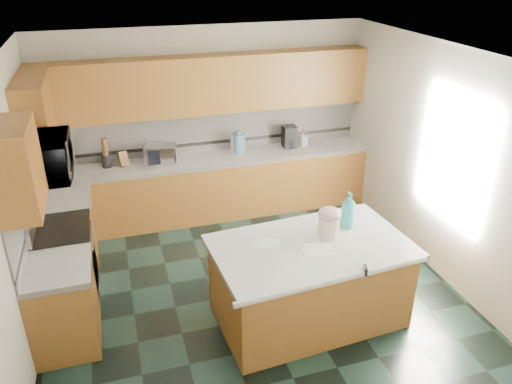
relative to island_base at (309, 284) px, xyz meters
name	(u,v)px	position (x,y,z in m)	size (l,w,h in m)	color
floor	(252,292)	(-0.46, 0.58, -0.43)	(4.60, 4.60, 0.00)	black
ceiling	(251,57)	(-0.46, 0.58, 2.27)	(4.60, 4.60, 0.00)	white
wall_back	(207,122)	(-0.46, 2.90, 0.92)	(4.60, 0.04, 2.70)	silver
wall_front	(353,337)	(-0.46, -1.74, 0.92)	(4.60, 0.04, 2.70)	silver
wall_left	(12,219)	(-2.78, 0.58, 0.92)	(0.04, 4.60, 2.70)	silver
wall_right	(442,163)	(1.86, 0.58, 0.92)	(0.04, 4.60, 2.70)	silver
back_base_cab	(214,188)	(-0.46, 2.58, 0.00)	(4.60, 0.60, 0.86)	#59310F
back_countertop	(213,159)	(-0.46, 2.58, 0.46)	(4.60, 0.64, 0.06)	white
back_upper_cab	(208,84)	(-0.46, 2.71, 1.51)	(4.60, 0.33, 0.78)	#59310F
back_backsplash	(208,130)	(-0.46, 2.87, 0.81)	(4.60, 0.02, 0.63)	silver
back_accent_band	(208,143)	(-0.46, 2.86, 0.61)	(4.60, 0.01, 0.05)	black
left_base_cab_rear	(69,232)	(-2.46, 1.87, 0.00)	(0.60, 0.82, 0.86)	#59310F
left_counter_rear	(63,199)	(-2.46, 1.87, 0.46)	(0.64, 0.82, 0.06)	white
left_base_cab_front	(64,308)	(-2.46, 0.34, 0.00)	(0.60, 0.72, 0.86)	#59310F
left_counter_front	(56,269)	(-2.46, 0.34, 0.46)	(0.64, 0.72, 0.06)	white
left_backsplash	(25,204)	(-2.74, 1.13, 0.81)	(0.02, 2.30, 0.63)	silver
left_accent_band	(29,220)	(-2.74, 1.13, 0.61)	(0.01, 2.30, 0.05)	black
left_upper_cab_rear	(35,112)	(-2.59, 2.00, 1.51)	(0.33, 1.09, 0.78)	#59310F
left_upper_cab_front	(17,169)	(-2.59, 0.34, 1.51)	(0.33, 0.72, 0.78)	#59310F
range_body	(67,266)	(-2.46, 1.08, 0.01)	(0.60, 0.76, 0.88)	#B7B7BC
range_oven_door	(94,265)	(-2.17, 1.08, -0.03)	(0.02, 0.68, 0.55)	black
range_cooktop	(60,230)	(-2.46, 1.08, 0.47)	(0.62, 0.78, 0.04)	black
range_handle	(92,235)	(-2.14, 1.08, 0.35)	(0.02, 0.02, 0.66)	#B7B7BC
range_backguard	(31,224)	(-2.72, 1.08, 0.59)	(0.06, 0.76, 0.18)	#B7B7BC
microwave	(45,158)	(-2.46, 1.08, 1.30)	(0.73, 0.50, 0.41)	#B7B7BC
island_base	(309,284)	(0.00, 0.00, 0.00)	(1.88, 1.08, 0.86)	#59310F
island_top	(311,247)	(0.00, 0.00, 0.46)	(1.98, 1.18, 0.06)	white
island_bullnose	(336,281)	(0.00, -0.59, 0.46)	(0.06, 0.06, 1.98)	white
treat_jar	(329,227)	(0.23, 0.11, 0.60)	(0.21, 0.21, 0.22)	beige
treat_jar_lid	(330,214)	(0.23, 0.11, 0.75)	(0.23, 0.23, 0.15)	#CA9A9F
treat_jar_knob	(330,210)	(0.23, 0.11, 0.80)	(0.03, 0.03, 0.08)	tan
treat_jar_knob_end_l	(326,210)	(0.19, 0.11, 0.80)	(0.04, 0.04, 0.04)	tan
treat_jar_knob_end_r	(333,209)	(0.27, 0.11, 0.80)	(0.04, 0.04, 0.04)	tan
soap_bottle_island	(348,210)	(0.51, 0.23, 0.69)	(0.16, 0.16, 0.40)	teal
paper_sheet_a	(318,249)	(0.03, -0.10, 0.49)	(0.32, 0.24, 0.00)	white
paper_sheet_b	(268,243)	(-0.41, 0.15, 0.49)	(0.24, 0.18, 0.00)	white
clamp_body	(365,270)	(0.30, -0.57, 0.50)	(0.03, 0.09, 0.08)	black
clamp_handle	(368,275)	(0.30, -0.62, 0.48)	(0.01, 0.01, 0.06)	black
knife_block	(123,159)	(-1.69, 2.63, 0.59)	(0.11, 0.09, 0.20)	#472814
utensil_crock	(107,161)	(-1.91, 2.66, 0.57)	(0.13, 0.13, 0.17)	black
utensil_bundle	(105,147)	(-1.91, 2.66, 0.78)	(0.08, 0.08, 0.24)	#472814
toaster_oven	(161,154)	(-1.18, 2.63, 0.61)	(0.42, 0.29, 0.24)	#B7B7BC
toaster_oven_door	(162,157)	(-1.18, 2.49, 0.61)	(0.38, 0.01, 0.20)	black
paper_towel	(235,144)	(-0.10, 2.68, 0.62)	(0.11, 0.11, 0.26)	white
paper_towel_base	(235,152)	(-0.10, 2.68, 0.50)	(0.17, 0.17, 0.01)	#B7B7BC
water_jug	(239,143)	(-0.05, 2.64, 0.64)	(0.18, 0.18, 0.30)	#6190B5
water_jug_neck	(239,132)	(-0.05, 2.64, 0.81)	(0.08, 0.08, 0.04)	#6190B5
coffee_maker	(289,137)	(0.74, 2.66, 0.65)	(0.19, 0.21, 0.32)	black
coffee_carafe	(290,144)	(0.74, 2.61, 0.56)	(0.13, 0.13, 0.13)	black
soap_bottle_back	(303,139)	(0.94, 2.63, 0.61)	(0.11, 0.11, 0.23)	white
soap_back_cap	(303,130)	(0.94, 2.63, 0.74)	(0.02, 0.02, 0.03)	red
window_light_proxy	(453,158)	(1.83, 0.38, 1.07)	(0.02, 1.40, 1.10)	white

